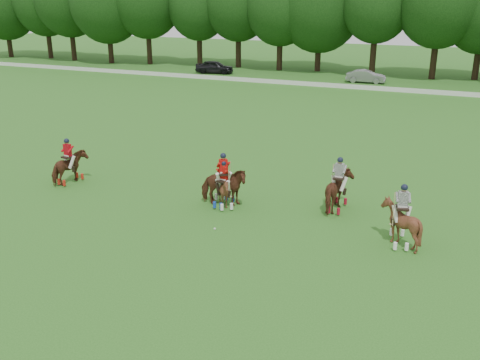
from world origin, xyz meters
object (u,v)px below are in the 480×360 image
at_px(polo_red_a, 69,167).
at_px(polo_red_c, 224,190).
at_px(polo_stripe_a, 338,191).
at_px(polo_red_b, 224,187).
at_px(car_left, 215,67).
at_px(polo_stripe_b, 401,223).
at_px(polo_ball, 215,229).
at_px(car_mid, 366,76).

relative_size(polo_red_a, polo_red_c, 1.08).
bearing_deg(polo_stripe_a, polo_red_b, -162.02).
distance_m(polo_red_c, polo_stripe_a, 5.04).
height_order(polo_red_a, polo_red_b, polo_red_b).
distance_m(car_left, polo_red_a, 39.95).
bearing_deg(polo_red_c, polo_stripe_b, -6.19).
bearing_deg(polo_ball, car_mid, 92.61).
relative_size(polo_red_a, polo_red_b, 0.94).
bearing_deg(polo_ball, polo_stripe_b, 12.96).
height_order(polo_stripe_b, polo_ball, polo_stripe_b).
distance_m(polo_red_a, polo_stripe_b, 16.17).
bearing_deg(polo_stripe_b, polo_red_c, 173.81).
bearing_deg(polo_red_c, polo_stripe_a, 18.34).
bearing_deg(polo_stripe_a, polo_ball, -134.98).
bearing_deg(car_left, polo_red_b, -161.61).
relative_size(car_left, polo_stripe_b, 1.86).
relative_size(polo_red_b, polo_red_c, 1.15).
bearing_deg(polo_red_a, polo_red_c, 1.84).
height_order(car_mid, polo_stripe_b, polo_stripe_b).
bearing_deg(polo_red_a, polo_red_b, 2.02).
xyz_separation_m(polo_red_b, polo_stripe_a, (4.80, 1.56, -0.02)).
distance_m(car_mid, polo_red_c, 38.21).
height_order(polo_red_b, polo_ball, polo_red_b).
height_order(polo_red_b, polo_stripe_b, polo_red_b).
bearing_deg(polo_red_b, car_mid, 91.63).
xyz_separation_m(car_left, polo_stripe_a, (23.98, -36.61, 0.13)).
bearing_deg(polo_red_a, polo_stripe_a, 8.01).
bearing_deg(polo_red_a, car_mid, 79.26).
bearing_deg(polo_red_a, polo_ball, -13.44).
bearing_deg(polo_stripe_b, polo_red_b, 173.63).
bearing_deg(polo_red_c, polo_ball, -73.14).
bearing_deg(car_left, polo_stripe_b, -153.67).
xyz_separation_m(polo_stripe_a, polo_ball, (-4.04, -4.04, -0.85)).
bearing_deg(car_left, car_mid, -98.30).
bearing_deg(car_mid, polo_red_b, 178.07).
relative_size(car_mid, polo_red_b, 1.67).
bearing_deg(polo_red_b, car_left, 116.68).
bearing_deg(polo_red_b, polo_stripe_a, 17.98).
distance_m(polo_red_a, polo_red_c, 8.41).
bearing_deg(car_mid, polo_stripe_a, -174.42).
height_order(car_left, polo_ball, car_left).
distance_m(polo_red_b, polo_ball, 2.74).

